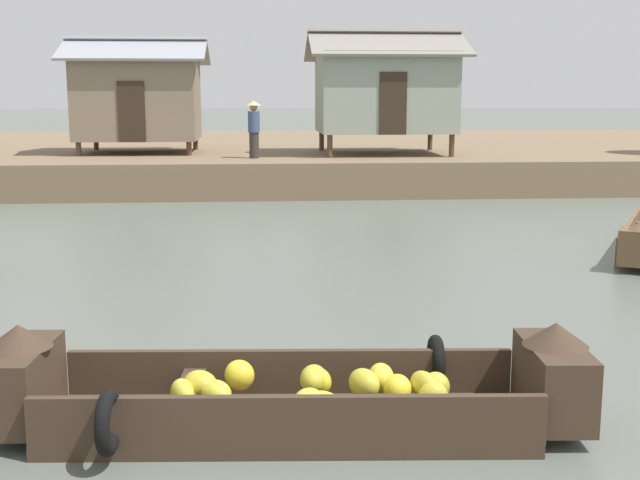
{
  "coord_description": "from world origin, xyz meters",
  "views": [
    {
      "loc": [
        -0.21,
        -2.84,
        2.87
      ],
      "look_at": [
        0.53,
        6.74,
        1.14
      ],
      "focal_mm": 45.77,
      "sensor_mm": 36.0,
      "label": 1
    }
  ],
  "objects_px": {
    "vendor_person": "(254,126)",
    "stilt_house_mid_left": "(384,91)",
    "stilt_house_left": "(138,97)",
    "banana_boat": "(293,395)"
  },
  "relations": [
    {
      "from": "vendor_person",
      "to": "stilt_house_mid_left",
      "type": "bearing_deg",
      "value": 20.96
    },
    {
      "from": "stilt_house_left",
      "to": "stilt_house_mid_left",
      "type": "height_order",
      "value": "stilt_house_mid_left"
    },
    {
      "from": "stilt_house_left",
      "to": "stilt_house_mid_left",
      "type": "xyz_separation_m",
      "value": [
        7.66,
        -1.01,
        0.19
      ]
    },
    {
      "from": "vendor_person",
      "to": "banana_boat",
      "type": "bearing_deg",
      "value": -88.82
    },
    {
      "from": "stilt_house_left",
      "to": "vendor_person",
      "type": "relative_size",
      "value": 2.65
    },
    {
      "from": "stilt_house_mid_left",
      "to": "vendor_person",
      "type": "bearing_deg",
      "value": -159.04
    },
    {
      "from": "banana_boat",
      "to": "vendor_person",
      "type": "bearing_deg",
      "value": 91.18
    },
    {
      "from": "stilt_house_left",
      "to": "stilt_house_mid_left",
      "type": "bearing_deg",
      "value": -7.5
    },
    {
      "from": "stilt_house_mid_left",
      "to": "vendor_person",
      "type": "distance_m",
      "value": 4.44
    },
    {
      "from": "banana_boat",
      "to": "vendor_person",
      "type": "relative_size",
      "value": 3.1
    }
  ]
}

